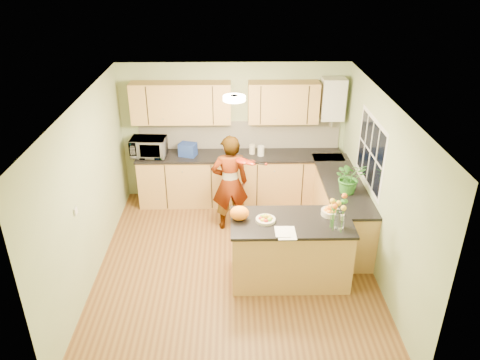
{
  "coord_description": "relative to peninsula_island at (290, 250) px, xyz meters",
  "views": [
    {
      "loc": [
        -0.03,
        -5.65,
        4.25
      ],
      "look_at": [
        0.08,
        0.5,
        1.16
      ],
      "focal_mm": 35.0,
      "sensor_mm": 36.0,
      "label": 1
    }
  ],
  "objects": [
    {
      "name": "splashback",
      "position": [
        -0.66,
        2.54,
        0.73
      ],
      "size": [
        3.6,
        0.02,
        0.52
      ],
      "primitive_type": "cube",
      "color": "white",
      "rests_on": "back_counter"
    },
    {
      "name": "violinist",
      "position": [
        -0.83,
        1.37,
        0.35
      ],
      "size": [
        0.65,
        0.47,
        1.64
      ],
      "primitive_type": "imported",
      "rotation": [
        0.0,
        0.0,
        3.29
      ],
      "color": "tan",
      "rests_on": "floor"
    },
    {
      "name": "microwave",
      "position": [
        -2.25,
        2.21,
        0.63
      ],
      "size": [
        0.62,
        0.44,
        0.33
      ],
      "primitive_type": "imported",
      "rotation": [
        0.0,
        0.0,
        -0.06
      ],
      "color": "silver",
      "rests_on": "back_counter"
    },
    {
      "name": "potted_plant",
      "position": [
        0.94,
        0.81,
        0.72
      ],
      "size": [
        0.48,
        0.43,
        0.5
      ],
      "primitive_type": "imported",
      "rotation": [
        0.0,
        0.0,
        0.1
      ],
      "color": "#347C29",
      "rests_on": "right_counter"
    },
    {
      "name": "kettle",
      "position": [
        -0.8,
        2.29,
        0.59
      ],
      "size": [
        0.15,
        0.15,
        0.29
      ],
      "rotation": [
        0.0,
        0.0,
        -0.1
      ],
      "color": "#ADADB2",
      "rests_on": "back_counter"
    },
    {
      "name": "window_right",
      "position": [
        1.23,
        0.9,
        1.08
      ],
      "size": [
        0.01,
        1.3,
        1.05
      ],
      "color": "silver",
      "rests_on": "wall_right"
    },
    {
      "name": "boiler",
      "position": [
        0.94,
        2.39,
        1.42
      ],
      "size": [
        0.4,
        0.3,
        0.86
      ],
      "color": "silver",
      "rests_on": "wall_back"
    },
    {
      "name": "blue_box",
      "position": [
        -1.57,
        2.22,
        0.58
      ],
      "size": [
        0.34,
        0.29,
        0.23
      ],
      "primitive_type": "cube",
      "rotation": [
        0.0,
        0.0,
        -0.3
      ],
      "color": "navy",
      "rests_on": "back_counter"
    },
    {
      "name": "violin",
      "position": [
        -0.63,
        1.15,
        0.84
      ],
      "size": [
        0.6,
        0.53,
        0.15
      ],
      "primitive_type": null,
      "rotation": [
        0.17,
        0.0,
        -0.61
      ],
      "color": "#561305",
      "rests_on": "violinist"
    },
    {
      "name": "floor",
      "position": [
        -0.76,
        0.3,
        -0.47
      ],
      "size": [
        4.5,
        4.5,
        0.0
      ],
      "primitive_type": "plane",
      "color": "brown",
      "rests_on": "ground"
    },
    {
      "name": "jar_white",
      "position": [
        -0.29,
        2.19,
        0.56
      ],
      "size": [
        0.13,
        0.13,
        0.18
      ],
      "primitive_type": "cylinder",
      "rotation": [
        0.0,
        0.0,
        -0.12
      ],
      "color": "silver",
      "rests_on": "back_counter"
    },
    {
      "name": "fruit_dish",
      "position": [
        -0.35,
        0.0,
        0.51
      ],
      "size": [
        0.27,
        0.27,
        0.09
      ],
      "color": "beige",
      "rests_on": "peninsula_island"
    },
    {
      "name": "upper_cabinets",
      "position": [
        -0.93,
        2.38,
        1.38
      ],
      "size": [
        3.2,
        0.34,
        0.7
      ],
      "color": "tan",
      "rests_on": "wall_back"
    },
    {
      "name": "wall_front",
      "position": [
        -0.76,
        -1.95,
        0.78
      ],
      "size": [
        4.0,
        0.02,
        2.5
      ],
      "primitive_type": "cube",
      "color": "#8C9F72",
      "rests_on": "floor"
    },
    {
      "name": "peninsula_island",
      "position": [
        0.0,
        0.0,
        0.0
      ],
      "size": [
        1.64,
        0.84,
        0.94
      ],
      "color": "tan",
      "rests_on": "floor"
    },
    {
      "name": "orange_bowl",
      "position": [
        0.55,
        0.15,
        0.53
      ],
      "size": [
        0.26,
        0.26,
        0.15
      ],
      "color": "beige",
      "rests_on": "peninsula_island"
    },
    {
      "name": "wall_left",
      "position": [
        -2.76,
        0.3,
        0.78
      ],
      "size": [
        0.02,
        4.5,
        2.5
      ],
      "primitive_type": "cube",
      "color": "#8C9F72",
      "rests_on": "floor"
    },
    {
      "name": "jar_cream",
      "position": [
        -0.44,
        2.29,
        0.55
      ],
      "size": [
        0.13,
        0.13,
        0.16
      ],
      "primitive_type": "cylinder",
      "rotation": [
        0.0,
        0.0,
        -0.29
      ],
      "color": "beige",
      "rests_on": "back_counter"
    },
    {
      "name": "back_counter",
      "position": [
        -0.66,
        2.25,
        -0.0
      ],
      "size": [
        3.64,
        0.62,
        0.94
      ],
      "color": "tan",
      "rests_on": "floor"
    },
    {
      "name": "papers",
      "position": [
        -0.1,
        -0.3,
        0.47
      ],
      "size": [
        0.24,
        0.32,
        0.01
      ],
      "primitive_type": "cube",
      "color": "white",
      "rests_on": "peninsula_island"
    },
    {
      "name": "flower_vase",
      "position": [
        0.6,
        -0.18,
        0.82
      ],
      "size": [
        0.29,
        0.29,
        0.53
      ],
      "rotation": [
        0.0,
        0.0,
        -0.02
      ],
      "color": "silver",
      "rests_on": "peninsula_island"
    },
    {
      "name": "wall_right",
      "position": [
        1.24,
        0.3,
        0.78
      ],
      "size": [
        0.02,
        4.5,
        2.5
      ],
      "primitive_type": "cube",
      "color": "#8C9F72",
      "rests_on": "floor"
    },
    {
      "name": "right_counter",
      "position": [
        0.94,
        1.15,
        -0.0
      ],
      "size": [
        0.62,
        2.24,
        0.94
      ],
      "color": "tan",
      "rests_on": "floor"
    },
    {
      "name": "orange_bag",
      "position": [
        -0.7,
        0.05,
        0.57
      ],
      "size": [
        0.28,
        0.25,
        0.2
      ],
      "primitive_type": "ellipsoid",
      "rotation": [
        0.0,
        0.0,
        0.11
      ],
      "color": "orange",
      "rests_on": "peninsula_island"
    },
    {
      "name": "ceiling",
      "position": [
        -0.76,
        0.3,
        2.03
      ],
      "size": [
        4.0,
        4.5,
        0.02
      ],
      "primitive_type": "cube",
      "color": "silver",
      "rests_on": "wall_back"
    },
    {
      "name": "ceiling_lamp",
      "position": [
        -0.76,
        0.6,
        1.99
      ],
      "size": [
        0.3,
        0.3,
        0.07
      ],
      "color": "#FFEABF",
      "rests_on": "ceiling"
    },
    {
      "name": "wall_back",
      "position": [
        -0.76,
        2.55,
        0.78
      ],
      "size": [
        4.0,
        0.02,
        2.5
      ],
      "primitive_type": "cube",
      "color": "#8C9F72",
      "rests_on": "floor"
    },
    {
      "name": "light_switch",
      "position": [
        -2.74,
        -0.3,
        0.83
      ],
      "size": [
        0.02,
        0.09,
        0.09
      ],
      "primitive_type": "cube",
      "color": "silver",
      "rests_on": "wall_left"
    }
  ]
}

